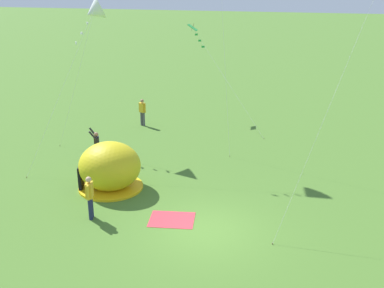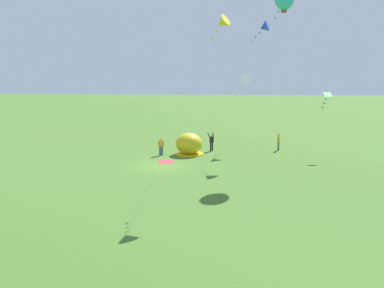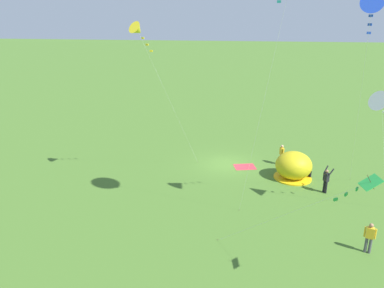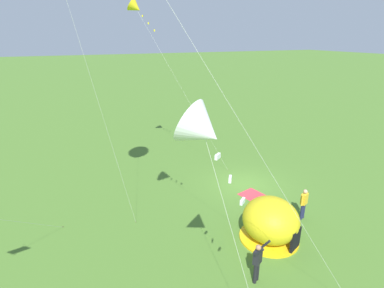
{
  "view_description": "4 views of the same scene",
  "coord_description": "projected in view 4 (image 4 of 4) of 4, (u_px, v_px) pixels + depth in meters",
  "views": [
    {
      "loc": [
        4.5,
        -13.63,
        8.38
      ],
      "look_at": [
        -1.75,
        3.31,
        2.04
      ],
      "focal_mm": 42.0,
      "sensor_mm": 36.0,
      "label": 1
    },
    {
      "loc": [
        30.69,
        5.49,
        7.23
      ],
      "look_at": [
        0.39,
        2.81,
        1.97
      ],
      "focal_mm": 35.0,
      "sensor_mm": 36.0,
      "label": 2
    },
    {
      "loc": [
        -1.35,
        28.77,
        11.78
      ],
      "look_at": [
        2.42,
        3.45,
        2.85
      ],
      "focal_mm": 35.0,
      "sensor_mm": 36.0,
      "label": 3
    },
    {
      "loc": [
        -14.54,
        10.22,
        9.17
      ],
      "look_at": [
        2.64,
        2.67,
        2.36
      ],
      "focal_mm": 28.0,
      "sensor_mm": 36.0,
      "label": 4
    }
  ],
  "objects": [
    {
      "name": "ground_plane",
      "position": [
        246.0,
        185.0,
        19.5
      ],
      "size": [
        300.0,
        300.0,
        0.0
      ],
      "primitive_type": "plane",
      "color": "#477028"
    },
    {
      "name": "popup_tent",
      "position": [
        271.0,
        221.0,
        14.02
      ],
      "size": [
        2.81,
        2.81,
        2.1
      ],
      "color": "gold",
      "rests_on": "ground"
    },
    {
      "name": "picnic_blanket",
      "position": [
        255.0,
        196.0,
        18.12
      ],
      "size": [
        1.97,
        1.69,
        0.01
      ],
      "primitive_type": "cube",
      "rotation": [
        0.0,
        0.0,
        0.25
      ],
      "color": "#CC333D",
      "rests_on": "ground"
    },
    {
      "name": "person_watching_sky",
      "position": [
        304.0,
        202.0,
        15.62
      ],
      "size": [
        0.36,
        0.56,
        1.72
      ],
      "color": "#1E2347",
      "rests_on": "ground"
    },
    {
      "name": "person_arms_raised",
      "position": [
        258.0,
        261.0,
        11.53
      ],
      "size": [
        0.65,
        0.72,
        1.89
      ],
      "color": "black",
      "rests_on": "ground"
    },
    {
      "name": "kite_yellow",
      "position": [
        136.0,
        8.0,
        18.64
      ],
      "size": [
        3.78,
        5.98,
        11.36
      ],
      "color": "silver",
      "rests_on": "ground"
    },
    {
      "name": "kite_white",
      "position": [
        203.0,
        130.0,
        6.78
      ],
      "size": [
        2.69,
        2.32,
        7.85
      ],
      "color": "silver",
      "rests_on": "ground"
    }
  ]
}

